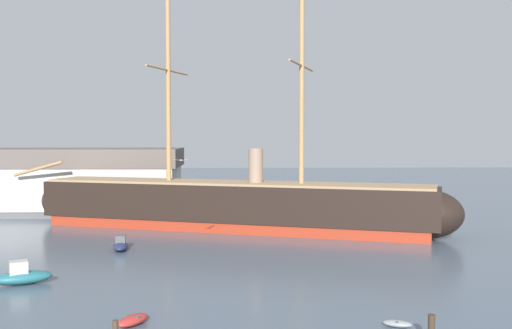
{
  "coord_description": "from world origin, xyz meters",
  "views": [
    {
      "loc": [
        -1.18,
        -25.25,
        11.91
      ],
      "look_at": [
        0.87,
        35.45,
        9.03
      ],
      "focal_mm": 42.72,
      "sensor_mm": 36.0,
      "label": 1
    }
  ],
  "objects_px": {
    "dinghy_foreground_left": "(133,320)",
    "dinghy_foreground_right": "(397,324)",
    "seagull_in_flight": "(181,160)",
    "dinghy_distant_centre": "(241,216)",
    "tall_ship": "(233,205)",
    "motorboat_alongside_bow": "(120,245)",
    "dockside_warehouse_left": "(11,180)",
    "motorboat_mid_left": "(22,276)"
  },
  "relations": [
    {
      "from": "tall_ship",
      "to": "dockside_warehouse_left",
      "type": "relative_size",
      "value": 1.04
    },
    {
      "from": "dinghy_foreground_left",
      "to": "dinghy_foreground_right",
      "type": "xyz_separation_m",
      "value": [
        16.54,
        -0.98,
        -0.1
      ]
    },
    {
      "from": "dinghy_foreground_right",
      "to": "dockside_warehouse_left",
      "type": "bearing_deg",
      "value": 127.31
    },
    {
      "from": "dinghy_foreground_left",
      "to": "motorboat_alongside_bow",
      "type": "distance_m",
      "value": 25.77
    },
    {
      "from": "motorboat_mid_left",
      "to": "dinghy_foreground_left",
      "type": "bearing_deg",
      "value": -45.61
    },
    {
      "from": "dinghy_foreground_right",
      "to": "dockside_warehouse_left",
      "type": "height_order",
      "value": "dockside_warehouse_left"
    },
    {
      "from": "dinghy_distant_centre",
      "to": "seagull_in_flight",
      "type": "height_order",
      "value": "seagull_in_flight"
    },
    {
      "from": "motorboat_mid_left",
      "to": "seagull_in_flight",
      "type": "relative_size",
      "value": 4.3
    },
    {
      "from": "dinghy_foreground_right",
      "to": "dockside_warehouse_left",
      "type": "relative_size",
      "value": 0.03
    },
    {
      "from": "motorboat_alongside_bow",
      "to": "dinghy_distant_centre",
      "type": "height_order",
      "value": "motorboat_alongside_bow"
    },
    {
      "from": "dinghy_foreground_left",
      "to": "seagull_in_flight",
      "type": "height_order",
      "value": "seagull_in_flight"
    },
    {
      "from": "tall_ship",
      "to": "dinghy_foreground_left",
      "type": "distance_m",
      "value": 39.48
    },
    {
      "from": "tall_ship",
      "to": "dinghy_foreground_left",
      "type": "bearing_deg",
      "value": -98.94
    },
    {
      "from": "motorboat_mid_left",
      "to": "dinghy_distant_centre",
      "type": "xyz_separation_m",
      "value": [
        17.95,
        38.61,
        -0.34
      ]
    },
    {
      "from": "dinghy_foreground_right",
      "to": "tall_ship",
      "type": "bearing_deg",
      "value": 104.64
    },
    {
      "from": "tall_ship",
      "to": "seagull_in_flight",
      "type": "height_order",
      "value": "tall_ship"
    },
    {
      "from": "motorboat_alongside_bow",
      "to": "motorboat_mid_left",
      "type": "bearing_deg",
      "value": -109.78
    },
    {
      "from": "dinghy_foreground_left",
      "to": "motorboat_mid_left",
      "type": "relative_size",
      "value": 0.58
    },
    {
      "from": "dinghy_foreground_right",
      "to": "motorboat_mid_left",
      "type": "bearing_deg",
      "value": 156.43
    },
    {
      "from": "tall_ship",
      "to": "dinghy_foreground_right",
      "type": "bearing_deg",
      "value": -75.36
    },
    {
      "from": "motorboat_alongside_bow",
      "to": "dinghy_foreground_right",
      "type": "bearing_deg",
      "value": -49.87
    },
    {
      "from": "dinghy_distant_centre",
      "to": "tall_ship",
      "type": "bearing_deg",
      "value": -96.35
    },
    {
      "from": "dinghy_foreground_right",
      "to": "motorboat_mid_left",
      "type": "xyz_separation_m",
      "value": [
        -27.19,
        11.86,
        0.45
      ]
    },
    {
      "from": "tall_ship",
      "to": "motorboat_alongside_bow",
      "type": "xyz_separation_m",
      "value": [
        -11.63,
        -13.73,
        -2.61
      ]
    },
    {
      "from": "tall_ship",
      "to": "dinghy_foreground_right",
      "type": "height_order",
      "value": "tall_ship"
    },
    {
      "from": "tall_ship",
      "to": "dockside_warehouse_left",
      "type": "xyz_separation_m",
      "value": [
        -34.77,
        19.41,
        1.8
      ]
    },
    {
      "from": "dockside_warehouse_left",
      "to": "dinghy_foreground_right",
      "type": "bearing_deg",
      "value": -52.69
    },
    {
      "from": "dinghy_foreground_left",
      "to": "motorboat_alongside_bow",
      "type": "xyz_separation_m",
      "value": [
        -5.51,
        25.17,
        0.23
      ]
    },
    {
      "from": "tall_ship",
      "to": "dinghy_foreground_right",
      "type": "relative_size",
      "value": 29.69
    },
    {
      "from": "dockside_warehouse_left",
      "to": "seagull_in_flight",
      "type": "height_order",
      "value": "dockside_warehouse_left"
    },
    {
      "from": "motorboat_mid_left",
      "to": "tall_ship",
      "type": "bearing_deg",
      "value": 59.1
    },
    {
      "from": "tall_ship",
      "to": "dinghy_foreground_right",
      "type": "xyz_separation_m",
      "value": [
        10.41,
        -39.87,
        -2.93
      ]
    },
    {
      "from": "dinghy_foreground_left",
      "to": "dinghy_foreground_right",
      "type": "height_order",
      "value": "dinghy_foreground_left"
    },
    {
      "from": "dinghy_foreground_left",
      "to": "dinghy_distant_centre",
      "type": "height_order",
      "value": "dinghy_distant_centre"
    },
    {
      "from": "dinghy_distant_centre",
      "to": "seagull_in_flight",
      "type": "bearing_deg",
      "value": -99.72
    },
    {
      "from": "tall_ship",
      "to": "motorboat_mid_left",
      "type": "height_order",
      "value": "tall_ship"
    },
    {
      "from": "dinghy_distant_centre",
      "to": "dockside_warehouse_left",
      "type": "xyz_separation_m",
      "value": [
        -35.95,
        8.83,
        4.62
      ]
    },
    {
      "from": "seagull_in_flight",
      "to": "dinghy_distant_centre",
      "type": "bearing_deg",
      "value": 80.28
    },
    {
      "from": "dinghy_foreground_left",
      "to": "motorboat_mid_left",
      "type": "height_order",
      "value": "motorboat_mid_left"
    },
    {
      "from": "motorboat_mid_left",
      "to": "dockside_warehouse_left",
      "type": "relative_size",
      "value": 0.09
    },
    {
      "from": "seagull_in_flight",
      "to": "motorboat_mid_left",
      "type": "bearing_deg",
      "value": -156.1
    },
    {
      "from": "dockside_warehouse_left",
      "to": "seagull_in_flight",
      "type": "relative_size",
      "value": 49.65
    }
  ]
}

